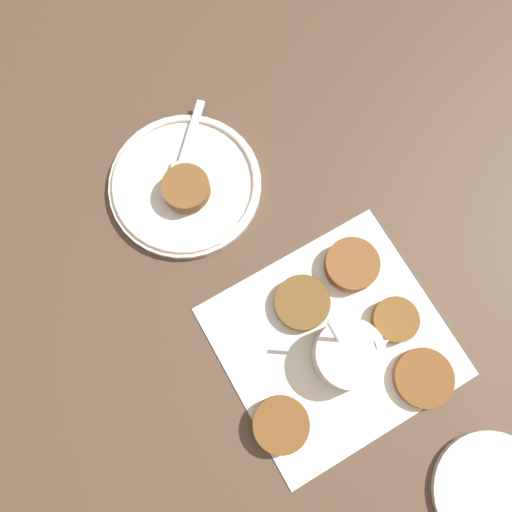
{
  "coord_description": "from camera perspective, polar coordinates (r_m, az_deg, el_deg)",
  "views": [
    {
      "loc": [
        -0.1,
        -0.02,
        0.69
      ],
      "look_at": [
        -0.05,
        0.14,
        0.02
      ],
      "focal_mm": 35.0,
      "sensor_mm": 36.0,
      "label": 1
    }
  ],
  "objects": [
    {
      "name": "fork",
      "position": [
        0.74,
        -8.37,
        10.58
      ],
      "size": [
        0.11,
        0.15,
        0.0
      ],
      "color": "silver",
      "rests_on": "serving_plate"
    },
    {
      "name": "fritter_3",
      "position": [
        0.71,
        18.59,
        -13.07
      ],
      "size": [
        0.08,
        0.08,
        0.01
      ],
      "color": "brown",
      "rests_on": "napkin"
    },
    {
      "name": "fritter_2",
      "position": [
        0.7,
        10.89,
        -0.98
      ],
      "size": [
        0.07,
        0.07,
        0.02
      ],
      "color": "brown",
      "rests_on": "napkin"
    },
    {
      "name": "napkin",
      "position": [
        0.7,
        8.66,
        -9.23
      ],
      "size": [
        0.34,
        0.32,
        0.0
      ],
      "color": "silver",
      "rests_on": "ground_plane"
    },
    {
      "name": "serving_plate",
      "position": [
        0.74,
        -8.11,
        8.11
      ],
      "size": [
        0.22,
        0.22,
        0.02
      ],
      "color": "silver",
      "rests_on": "ground_plane"
    },
    {
      "name": "fritter_4",
      "position": [
        0.7,
        15.65,
        -7.16
      ],
      "size": [
        0.06,
        0.06,
        0.02
      ],
      "color": "brown",
      "rests_on": "napkin"
    },
    {
      "name": "fritter_1",
      "position": [
        0.69,
        5.29,
        -5.35
      ],
      "size": [
        0.08,
        0.08,
        0.02
      ],
      "color": "brown",
      "rests_on": "napkin"
    },
    {
      "name": "extra_saucer",
      "position": [
        0.76,
        25.43,
        -23.32
      ],
      "size": [
        0.15,
        0.15,
        0.01
      ],
      "color": "silver",
      "rests_on": "ground_plane"
    },
    {
      "name": "fritter_on_plate",
      "position": [
        0.72,
        -8.0,
        7.67
      ],
      "size": [
        0.07,
        0.07,
        0.02
      ],
      "color": "brown",
      "rests_on": "serving_plate"
    },
    {
      "name": "ground_plane",
      "position": [
        0.7,
        7.77,
        -9.97
      ],
      "size": [
        4.0,
        4.0,
        0.0
      ],
      "primitive_type": "plane",
      "color": "#4C3828"
    },
    {
      "name": "fritter_0",
      "position": [
        0.68,
        2.86,
        -18.68
      ],
      "size": [
        0.07,
        0.07,
        0.02
      ],
      "color": "brown",
      "rests_on": "napkin"
    },
    {
      "name": "sauce_bowl",
      "position": [
        0.67,
        10.49,
        -10.98
      ],
      "size": [
        0.1,
        0.09,
        0.09
      ],
      "color": "silver",
      "rests_on": "napkin"
    }
  ]
}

